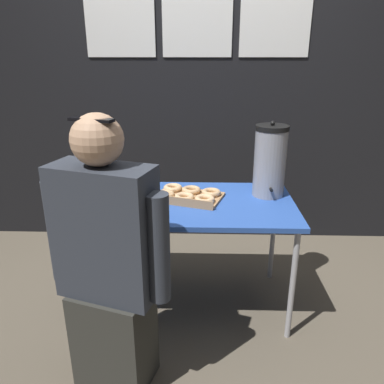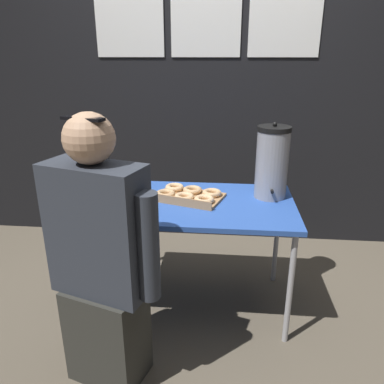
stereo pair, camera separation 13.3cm
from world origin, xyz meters
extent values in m
plane|color=brown|center=(0.00, 0.00, 0.00)|extent=(12.00, 12.00, 0.00)
cube|color=black|center=(0.00, 1.03, 1.34)|extent=(6.00, 0.10, 2.68)
cube|color=white|center=(-0.58, 0.98, 1.78)|extent=(0.52, 0.01, 0.56)
cube|color=white|center=(0.00, 0.98, 1.78)|extent=(0.52, 0.01, 0.56)
cube|color=white|center=(0.58, 0.98, 1.78)|extent=(0.52, 0.01, 0.56)
cube|color=#2D56B2|center=(0.00, 0.00, 0.69)|extent=(1.18, 0.70, 0.03)
cylinder|color=#ADADB2|center=(-0.55, -0.30, 0.34)|extent=(0.03, 0.03, 0.68)
cylinder|color=#ADADB2|center=(0.55, -0.30, 0.34)|extent=(0.03, 0.03, 0.68)
cylinder|color=#ADADB2|center=(-0.55, 0.30, 0.34)|extent=(0.03, 0.03, 0.68)
cylinder|color=#ADADB2|center=(0.55, 0.30, 0.34)|extent=(0.03, 0.03, 0.68)
cube|color=tan|center=(-0.03, 0.05, 0.71)|extent=(0.45, 0.37, 0.02)
cube|color=tan|center=(-0.07, -0.07, 0.74)|extent=(0.37, 0.13, 0.04)
torus|color=tan|center=(-0.17, 0.03, 0.74)|extent=(0.16, 0.16, 0.03)
torus|color=#EBBD8A|center=(-0.06, -0.01, 0.74)|extent=(0.14, 0.14, 0.03)
torus|color=#ECBF8C|center=(0.06, -0.04, 0.74)|extent=(0.14, 0.14, 0.03)
torus|color=#E7B986|center=(-0.13, 0.15, 0.74)|extent=(0.15, 0.15, 0.03)
torus|color=tan|center=(-0.02, 0.11, 0.74)|extent=(0.15, 0.15, 0.03)
torus|color=#DBAE7B|center=(0.10, 0.07, 0.74)|extent=(0.16, 0.16, 0.03)
cylinder|color=#939399|center=(0.45, 0.13, 0.91)|extent=(0.19, 0.19, 0.40)
cylinder|color=black|center=(0.45, 0.13, 1.12)|extent=(0.20, 0.20, 0.03)
sphere|color=black|center=(0.45, 0.13, 1.15)|extent=(0.03, 0.03, 0.03)
cylinder|color=black|center=(0.45, 0.03, 0.78)|extent=(0.02, 0.05, 0.02)
cube|color=black|center=(-0.37, -0.19, 0.71)|extent=(0.13, 0.16, 0.01)
cube|color=#2D333D|center=(-0.37, -0.19, 0.72)|extent=(0.11, 0.14, 0.00)
cube|color=#33332D|center=(-0.37, -0.61, 0.25)|extent=(0.41, 0.34, 0.50)
cube|color=#333842|center=(-0.37, -0.61, 0.80)|extent=(0.48, 0.32, 0.60)
sphere|color=tan|center=(-0.37, -0.61, 1.21)|extent=(0.21, 0.21, 0.21)
cube|color=black|center=(-0.37, -0.64, 1.29)|extent=(0.19, 0.10, 0.01)
cylinder|color=#333842|center=(-0.13, -0.69, 0.77)|extent=(0.10, 0.10, 0.48)
cylinder|color=#333842|center=(-0.60, -0.54, 0.77)|extent=(0.10, 0.10, 0.48)
camera|label=1|loc=(0.05, -2.05, 1.53)|focal=35.00mm
camera|label=2|loc=(0.18, -2.04, 1.53)|focal=35.00mm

